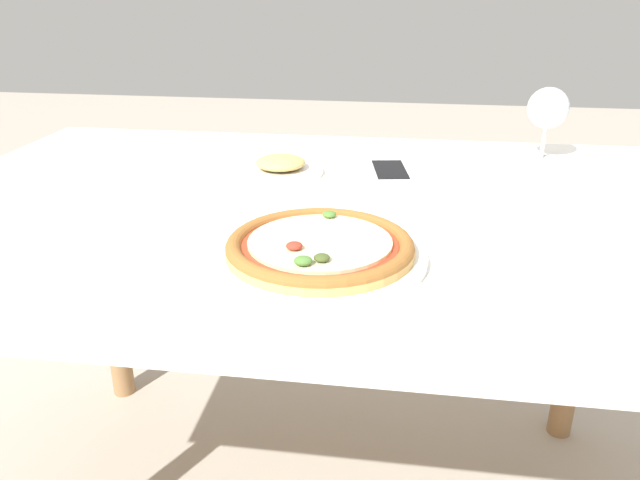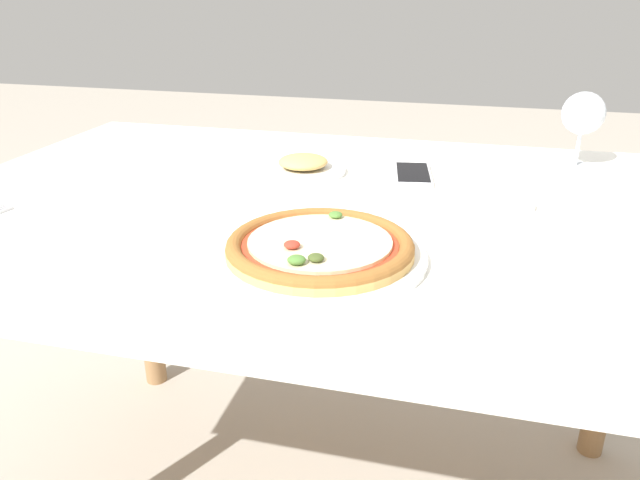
# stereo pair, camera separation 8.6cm
# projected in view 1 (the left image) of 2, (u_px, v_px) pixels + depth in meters

# --- Properties ---
(dining_table) EXTENTS (1.44, 1.00, 0.75)m
(dining_table) POSITION_uv_depth(u_px,v_px,m) (307.00, 247.00, 1.12)
(dining_table) COLOR #997047
(dining_table) RESTS_ON ground_plane
(pizza_plate) EXTENTS (0.30, 0.30, 0.04)m
(pizza_plate) POSITION_uv_depth(u_px,v_px,m) (320.00, 249.00, 0.87)
(pizza_plate) COLOR white
(pizza_plate) RESTS_ON dining_table
(wine_glass_far_left) EXTENTS (0.09, 0.09, 0.16)m
(wine_glass_far_left) POSITION_uv_depth(u_px,v_px,m) (548.00, 110.00, 1.31)
(wine_glass_far_left) COLOR silver
(wine_glass_far_left) RESTS_ON dining_table
(cell_phone) EXTENTS (0.09, 0.15, 0.01)m
(cell_phone) POSITION_uv_depth(u_px,v_px,m) (390.00, 172.00, 1.25)
(cell_phone) COLOR white
(cell_phone) RESTS_ON dining_table
(side_plate) EXTENTS (0.17, 0.17, 0.04)m
(side_plate) POSITION_uv_depth(u_px,v_px,m) (281.00, 167.00, 1.25)
(side_plate) COLOR white
(side_plate) RESTS_ON dining_table
(napkin_folded) EXTENTS (0.15, 0.11, 0.01)m
(napkin_folded) POSITION_uv_depth(u_px,v_px,m) (468.00, 190.00, 1.14)
(napkin_folded) COLOR silver
(napkin_folded) RESTS_ON dining_table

